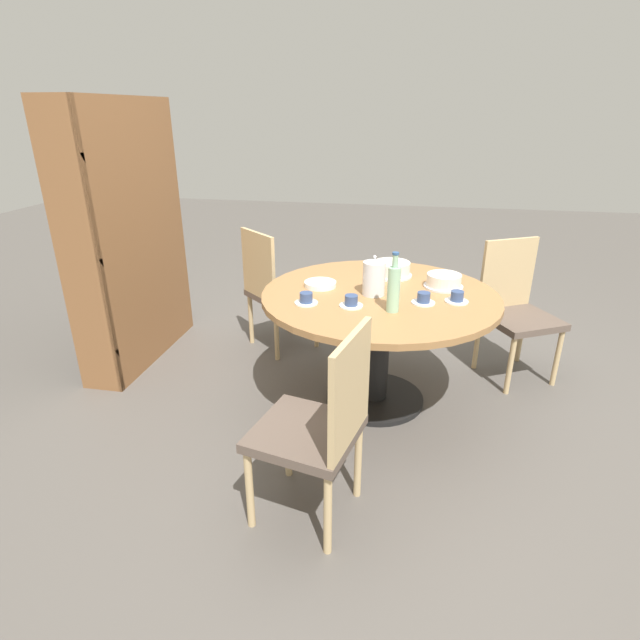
{
  "coord_description": "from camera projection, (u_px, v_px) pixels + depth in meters",
  "views": [
    {
      "loc": [
        -2.71,
        -0.16,
        1.68
      ],
      "look_at": [
        0.0,
        0.35,
        0.52
      ],
      "focal_mm": 28.0,
      "sensor_mm": 36.0,
      "label": 1
    }
  ],
  "objects": [
    {
      "name": "dining_table",
      "position": [
        379.0,
        317.0,
        2.92
      ],
      "size": [
        1.36,
        1.36,
        0.71
      ],
      "color": "black",
      "rests_on": "ground_plane"
    },
    {
      "name": "cake_main",
      "position": [
        392.0,
        269.0,
        3.14
      ],
      "size": [
        0.26,
        0.26,
        0.09
      ],
      "color": "silver",
      "rests_on": "dining_table"
    },
    {
      "name": "cup_a",
      "position": [
        424.0,
        299.0,
        2.7
      ],
      "size": [
        0.13,
        0.13,
        0.06
      ],
      "color": "silver",
      "rests_on": "dining_table"
    },
    {
      "name": "plate_stack",
      "position": [
        320.0,
        284.0,
        2.96
      ],
      "size": [
        0.19,
        0.19,
        0.03
      ],
      "color": "white",
      "rests_on": "dining_table"
    },
    {
      "name": "water_bottle",
      "position": [
        394.0,
        288.0,
        2.55
      ],
      "size": [
        0.07,
        0.07,
        0.32
      ],
      "color": "#99C6A3",
      "rests_on": "dining_table"
    },
    {
      "name": "cake_second",
      "position": [
        444.0,
        281.0,
        2.94
      ],
      "size": [
        0.23,
        0.23,
        0.08
      ],
      "color": "silver",
      "rests_on": "dining_table"
    },
    {
      "name": "chair_a",
      "position": [
        320.0,
        425.0,
        2.07
      ],
      "size": [
        0.5,
        0.5,
        0.91
      ],
      "rotation": [
        0.0,
        0.0,
        2.92
      ],
      "color": "tan",
      "rests_on": "ground_plane"
    },
    {
      "name": "bookshelf",
      "position": [
        131.0,
        241.0,
        3.4
      ],
      "size": [
        1.1,
        0.28,
        1.76
      ],
      "rotation": [
        0.0,
        0.0,
        3.14
      ],
      "color": "brown",
      "rests_on": "ground_plane"
    },
    {
      "name": "cup_b",
      "position": [
        306.0,
        299.0,
        2.7
      ],
      "size": [
        0.13,
        0.13,
        0.06
      ],
      "color": "silver",
      "rests_on": "dining_table"
    },
    {
      "name": "cup_d",
      "position": [
        457.0,
        298.0,
        2.72
      ],
      "size": [
        0.13,
        0.13,
        0.06
      ],
      "color": "silver",
      "rests_on": "dining_table"
    },
    {
      "name": "chair_c",
      "position": [
        275.0,
        288.0,
        3.65
      ],
      "size": [
        0.59,
        0.59,
        0.91
      ],
      "rotation": [
        0.0,
        0.0,
        7.13
      ],
      "color": "tan",
      "rests_on": "ground_plane"
    },
    {
      "name": "ground_plane",
      "position": [
        375.0,
        400.0,
        3.13
      ],
      "size": [
        14.0,
        14.0,
        0.0
      ],
      "primitive_type": "plane",
      "color": "#56514C"
    },
    {
      "name": "chair_b",
      "position": [
        516.0,
        308.0,
        3.29
      ],
      "size": [
        0.57,
        0.57,
        0.91
      ],
      "rotation": [
        0.0,
        0.0,
        5.21
      ],
      "color": "tan",
      "rests_on": "ground_plane"
    },
    {
      "name": "coffee_pot",
      "position": [
        374.0,
        277.0,
        2.8
      ],
      "size": [
        0.13,
        0.13,
        0.23
      ],
      "color": "silver",
      "rests_on": "dining_table"
    },
    {
      "name": "cup_c",
      "position": [
        351.0,
        302.0,
        2.66
      ],
      "size": [
        0.13,
        0.13,
        0.06
      ],
      "color": "silver",
      "rests_on": "dining_table"
    }
  ]
}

